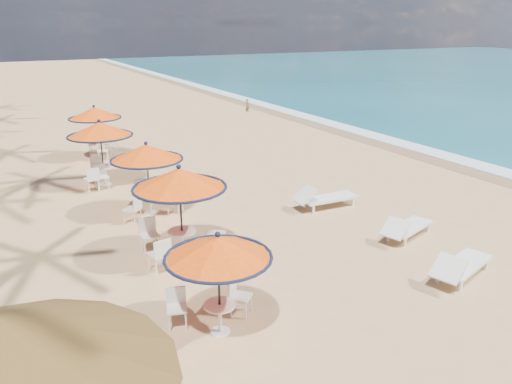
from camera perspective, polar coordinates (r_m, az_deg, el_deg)
ground at (r=13.03m, az=17.08°, el=-8.15°), size 160.00×160.00×0.00m
foam_strip at (r=25.99m, az=16.33°, el=5.30°), size 1.20×140.00×0.04m
wetsand_band at (r=25.38m, az=14.86°, el=5.11°), size 1.40×140.00×0.02m
station_0 at (r=9.35m, az=-4.48°, el=-7.26°), size 2.04×2.04×2.13m
station_1 at (r=12.42m, az=-8.84°, el=0.15°), size 2.36×2.36×2.46m
station_2 at (r=15.64m, az=-12.33°, el=3.44°), size 2.23×2.28×2.33m
station_3 at (r=18.96m, az=-17.47°, el=5.96°), size 2.35×2.35×2.46m
station_4 at (r=23.08m, az=-17.83°, el=7.93°), size 2.27×2.34×2.37m
lounger_near at (r=12.68m, az=22.32°, el=-7.78°), size 2.20×1.24×0.75m
lounger_mid at (r=14.50m, az=16.76°, el=-3.89°), size 2.07×1.20×0.71m
lounger_far at (r=16.28m, az=7.72°, el=-0.60°), size 2.21×0.77×0.78m
palapa at (r=6.12m, az=-27.16°, el=-16.35°), size 3.76×3.76×2.87m
person at (r=33.86m, az=-1.00°, el=9.88°), size 0.32×0.41×0.98m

